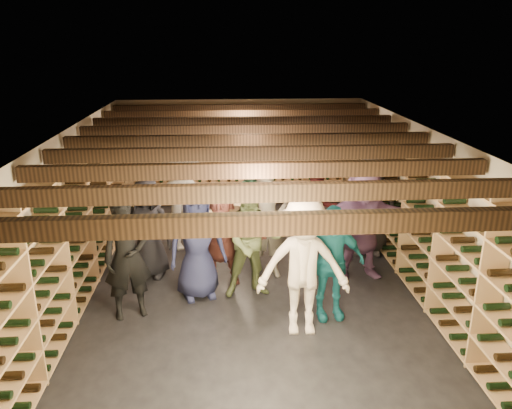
{
  "coord_description": "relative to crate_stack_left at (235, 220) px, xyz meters",
  "views": [
    {
      "loc": [
        -0.38,
        -7.32,
        3.72
      ],
      "look_at": [
        0.11,
        0.2,
        1.18
      ],
      "focal_mm": 35.0,
      "sensor_mm": 36.0,
      "label": 1
    }
  ],
  "objects": [
    {
      "name": "crate_stack_right",
      "position": [
        -0.49,
        -0.5,
        0.0
      ],
      "size": [
        0.59,
        0.5,
        0.68
      ],
      "rotation": [
        0.0,
        0.0,
        -0.42
      ],
      "color": "tan",
      "rests_on": "ground"
    },
    {
      "name": "person_4",
      "position": [
        1.21,
        -3.05,
        0.48
      ],
      "size": [
        0.99,
        0.49,
        1.64
      ],
      "primitive_type": "imported",
      "rotation": [
        0.0,
        0.0,
        0.09
      ],
      "color": "#1A7583",
      "rests_on": "ground"
    },
    {
      "name": "person_0",
      "position": [
        -1.43,
        -1.6,
        0.47
      ],
      "size": [
        0.87,
        0.64,
        1.62
      ],
      "primitive_type": "imported",
      "rotation": [
        0.0,
        0.0,
        -0.17
      ],
      "color": "black",
      "rests_on": "ground"
    },
    {
      "name": "ceiling_joists",
      "position": [
        0.19,
        -1.8,
        1.92
      ],
      "size": [
        5.4,
        7.12,
        0.18
      ],
      "color": "black",
      "rests_on": "ground"
    },
    {
      "name": "person_11",
      "position": [
        1.97,
        -1.86,
        0.6
      ],
      "size": [
        1.77,
        0.66,
        1.88
      ],
      "primitive_type": "imported",
      "rotation": [
        0.0,
        0.0,
        0.06
      ],
      "color": "#775081",
      "rests_on": "ground"
    },
    {
      "name": "ground",
      "position": [
        0.19,
        -1.8,
        -0.34
      ],
      "size": [
        8.0,
        8.0,
        0.0
      ],
      "primitive_type": "plane",
      "color": "black",
      "rests_on": "ground"
    },
    {
      "name": "person_5",
      "position": [
        -0.26,
        -1.88,
        0.45
      ],
      "size": [
        1.52,
        0.71,
        1.57
      ],
      "primitive_type": "imported",
      "rotation": [
        0.0,
        0.0,
        -0.18
      ],
      "color": "brown",
      "rests_on": "ground"
    },
    {
      "name": "person_8",
      "position": [
        1.47,
        -0.74,
        0.42
      ],
      "size": [
        0.75,
        0.59,
        1.51
      ],
      "primitive_type": "imported",
      "rotation": [
        0.0,
        0.0,
        0.02
      ],
      "color": "#461515",
      "rests_on": "ground"
    },
    {
      "name": "crate_loose",
      "position": [
        0.33,
        0.43,
        -0.25
      ],
      "size": [
        0.54,
        0.4,
        0.17
      ],
      "primitive_type": "cube",
      "rotation": [
        0.0,
        0.0,
        -0.15
      ],
      "color": "tan",
      "rests_on": "ground"
    },
    {
      "name": "person_2",
      "position": [
        0.2,
        -2.37,
        0.54
      ],
      "size": [
        0.94,
        0.77,
        1.75
      ],
      "primitive_type": "imported",
      "rotation": [
        0.0,
        0.0,
        0.14
      ],
      "color": "#58663A",
      "rests_on": "ground"
    },
    {
      "name": "person_10",
      "position": [
        0.26,
        -0.5,
        0.45
      ],
      "size": [
        0.96,
        0.49,
        1.57
      ],
      "primitive_type": "imported",
      "rotation": [
        0.0,
        0.0,
        0.12
      ],
      "color": "#254E38",
      "rests_on": "ground"
    },
    {
      "name": "walls",
      "position": [
        0.19,
        -1.8,
        0.86
      ],
      "size": [
        5.52,
        8.02,
        2.4
      ],
      "color": "tan",
      "rests_on": "ground"
    },
    {
      "name": "person_7",
      "position": [
        0.47,
        -1.73,
        0.6
      ],
      "size": [
        0.74,
        0.54,
        1.88
      ],
      "primitive_type": "imported",
      "rotation": [
        0.0,
        0.0,
        0.15
      ],
      "color": "gray",
      "rests_on": "ground"
    },
    {
      "name": "wine_rack_left",
      "position": [
        -2.38,
        -1.8,
        0.74
      ],
      "size": [
        0.32,
        7.5,
        2.15
      ],
      "color": "tan",
      "rests_on": "ground"
    },
    {
      "name": "person_1",
      "position": [
        -1.53,
        -2.84,
        0.55
      ],
      "size": [
        0.75,
        0.62,
        1.78
      ],
      "primitive_type": "imported",
      "rotation": [
        0.0,
        0.0,
        0.34
      ],
      "color": "black",
      "rests_on": "ground"
    },
    {
      "name": "person_6",
      "position": [
        -0.61,
        -2.35,
        0.52
      ],
      "size": [
        0.96,
        0.75,
        1.72
      ],
      "primitive_type": "imported",
      "rotation": [
        0.0,
        0.0,
        0.27
      ],
      "color": "#21254A",
      "rests_on": "ground"
    },
    {
      "name": "person_9",
      "position": [
        -0.96,
        -0.5,
        0.59
      ],
      "size": [
        1.38,
        1.11,
        1.86
      ],
      "primitive_type": "imported",
      "rotation": [
        0.0,
        0.0,
        0.41
      ],
      "color": "#B0ABA1",
      "rests_on": "ground"
    },
    {
      "name": "person_3",
      "position": [
        0.79,
        -3.4,
        0.59
      ],
      "size": [
        1.24,
        0.75,
        1.86
      ],
      "primitive_type": "imported",
      "rotation": [
        0.0,
        0.0,
        -0.05
      ],
      "color": "beige",
      "rests_on": "ground"
    },
    {
      "name": "ceiling",
      "position": [
        0.19,
        -1.8,
        2.06
      ],
      "size": [
        5.5,
        8.0,
        0.01
      ],
      "primitive_type": "cube",
      "color": "beige",
      "rests_on": "walls"
    },
    {
      "name": "crate_stack_left",
      "position": [
        0.0,
        0.0,
        0.0
      ],
      "size": [
        0.57,
        0.46,
        0.68
      ],
      "rotation": [
        0.0,
        0.0,
        -0.29
      ],
      "color": "tan",
      "rests_on": "ground"
    },
    {
      "name": "wine_rack_back",
      "position": [
        0.19,
        2.03,
        0.73
      ],
      "size": [
        4.7,
        0.3,
        2.15
      ],
      "color": "tan",
      "rests_on": "ground"
    },
    {
      "name": "person_12",
      "position": [
        2.37,
        -0.89,
        0.6
      ],
      "size": [
        1.05,
        0.82,
        1.88
      ],
      "primitive_type": "imported",
      "rotation": [
        0.0,
        0.0,
        -0.27
      ],
      "color": "#36353B",
      "rests_on": "ground"
    },
    {
      "name": "wine_rack_right",
      "position": [
        2.76,
        -1.8,
        0.74
      ],
      "size": [
        0.32,
        7.5,
        2.15
      ],
      "color": "tan",
      "rests_on": "ground"
    }
  ]
}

